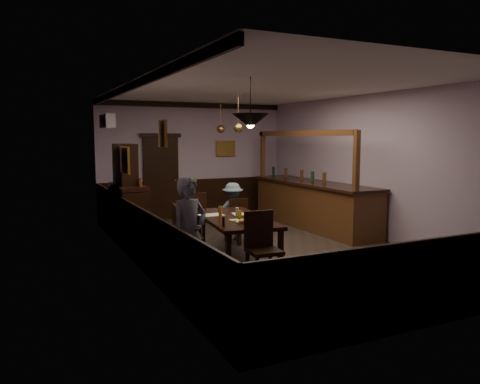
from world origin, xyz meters
TOP-DOWN VIEW (x-y plane):
  - room at (0.00, 0.00)m, footprint 5.01×8.01m
  - dining_table at (-0.90, -0.47)m, footprint 1.27×2.31m
  - chair_far_left at (-1.18, 0.84)m, footprint 0.47×0.47m
  - chair_far_right at (-0.29, 0.74)m, footprint 0.43×0.43m
  - chair_near at (-1.07, -1.77)m, footprint 0.49×0.49m
  - chair_side at (-1.85, -0.54)m, footprint 0.53×0.53m
  - person_standing at (-2.10, -1.57)m, footprint 0.66×0.54m
  - person_seated_left at (-1.15, 1.13)m, footprint 0.67×0.53m
  - person_seated_right at (-0.25, 1.01)m, footprint 0.84×0.60m
  - newspaper_left at (-1.19, -0.12)m, footprint 0.42×0.30m
  - newspaper_right at (-0.60, -0.26)m, footprint 0.48×0.39m
  - napkin at (-1.02, -0.72)m, footprint 0.17×0.17m
  - saucer at (-0.66, -1.10)m, footprint 0.15×0.15m
  - coffee_cup at (-0.66, -1.02)m, footprint 0.09×0.09m
  - pastry_plate at (-0.99, -0.97)m, footprint 0.22×0.22m
  - pastry_ring_a at (-1.03, -1.05)m, footprint 0.13×0.13m
  - pastry_ring_b at (-0.97, -0.97)m, footprint 0.13×0.13m
  - soda_can at (-0.84, -0.56)m, footprint 0.07×0.07m
  - beer_glass at (-1.14, -0.42)m, footprint 0.06×0.06m
  - water_glass at (-0.82, -0.40)m, footprint 0.06×0.06m
  - pepper_mill at (-1.39, -1.11)m, footprint 0.04×0.04m
  - sideboard at (-2.21, 1.82)m, footprint 0.53×1.49m
  - bar_counter at (1.99, 1.41)m, footprint 0.93×4.01m
  - door_back at (-0.90, 3.95)m, footprint 0.90×0.06m
  - ac_unit at (-2.38, 2.90)m, footprint 0.20×0.85m
  - picture_left_small at (-2.46, -1.60)m, footprint 0.04×0.28m
  - picture_left_large at (-2.46, 0.80)m, footprint 0.04×0.62m
  - picture_back at (0.90, 3.96)m, footprint 0.55×0.04m
  - pendant_iron at (-1.00, -1.26)m, footprint 0.56×0.56m
  - pendant_brass_mid at (0.10, 1.49)m, footprint 0.20×0.20m
  - pendant_brass_far at (0.30, 2.90)m, footprint 0.20×0.20m

SIDE VIEW (x-z plane):
  - chair_far_right at x=-0.29m, z-range 0.04..0.95m
  - chair_side at x=-1.85m, z-range 0.05..1.09m
  - chair_near at x=-1.07m, z-range 0.05..1.09m
  - bar_counter at x=1.99m, z-range -0.55..1.70m
  - chair_far_left at x=-1.18m, z-range 0.05..1.10m
  - person_seated_right at x=-0.25m, z-range 0.00..1.18m
  - person_seated_left at x=-1.15m, z-range 0.00..1.31m
  - dining_table at x=-0.90m, z-range 0.31..1.06m
  - napkin at x=-1.02m, z-range 0.75..0.75m
  - newspaper_left at x=-1.19m, z-range 0.75..0.76m
  - newspaper_right at x=-0.60m, z-range 0.75..0.76m
  - saucer at x=-0.66m, z-range 0.75..0.76m
  - pastry_plate at x=-0.99m, z-range 0.75..0.76m
  - person_standing at x=-2.10m, z-range 0.00..1.57m
  - pastry_ring_a at x=-1.03m, z-range 0.77..0.81m
  - pastry_ring_b at x=-0.97m, z-range 0.77..0.81m
  - sideboard at x=-2.21m, z-range -0.20..1.78m
  - coffee_cup at x=-0.66m, z-range 0.76..0.84m
  - soda_can at x=-0.84m, z-range 0.75..0.87m
  - pepper_mill at x=-1.39m, z-range 0.75..0.89m
  - water_glass at x=-0.82m, z-range 0.75..0.90m
  - beer_glass at x=-1.14m, z-range 0.75..0.95m
  - door_back at x=-0.90m, z-range 0.00..2.10m
  - room at x=0.00m, z-range -0.01..3.01m
  - picture_left_large at x=-2.46m, z-range 1.46..1.94m
  - picture_back at x=0.90m, z-range 1.59..2.01m
  - picture_left_small at x=-2.46m, z-range 1.97..2.33m
  - pendant_brass_mid at x=0.10m, z-range 1.89..2.70m
  - pendant_brass_far at x=0.30m, z-range 1.89..2.70m
  - pendant_iron at x=-1.00m, z-range 1.96..2.73m
  - ac_unit at x=-2.38m, z-range 2.30..2.60m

